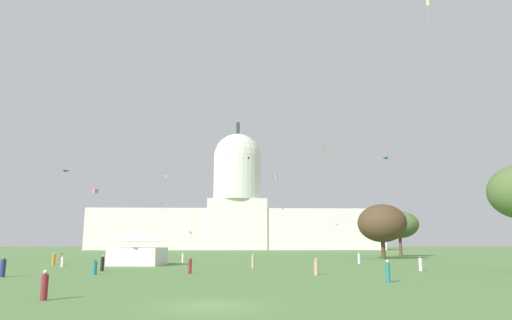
{
  "coord_description": "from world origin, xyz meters",
  "views": [
    {
      "loc": [
        1.2,
        -22.77,
        2.97
      ],
      "look_at": [
        5.59,
        75.01,
        21.15
      ],
      "focal_mm": 31.61,
      "sensor_mm": 36.0,
      "label": 1
    }
  ],
  "objects_px": {
    "person_maroon_aisle_center": "(190,266)",
    "person_teal_deep_crowd": "(95,268)",
    "kite_gold_high": "(324,150)",
    "capitol_building": "(237,211)",
    "person_maroon_mid_center": "(62,259)",
    "kite_black_high": "(249,158)",
    "person_navy_edge_west": "(3,268)",
    "kite_white_low": "(277,177)",
    "kite_green_low": "(389,159)",
    "kite_orange_mid": "(166,176)",
    "kite_lime_high": "(428,5)",
    "tree_east_near": "(382,223)",
    "person_orange_back_left": "(54,260)",
    "person_white_front_left": "(183,258)",
    "kite_red_low": "(63,173)",
    "person_teal_front_right": "(388,272)",
    "person_maroon_edge_east": "(45,286)",
    "kite_blue_mid": "(161,205)",
    "person_tan_near_tree_west": "(316,267)",
    "tree_east_far": "(399,225)",
    "person_white_back_center": "(63,261)",
    "event_tent": "(138,247)",
    "kite_magenta_low": "(283,208)",
    "person_tan_back_right": "(253,262)",
    "kite_cyan_high": "(264,120)",
    "kite_violet_mid": "(265,183)",
    "kite_pink_low": "(96,191)",
    "person_black_mid_right": "(102,264)",
    "person_white_front_center": "(420,264)",
    "person_white_near_tree_east": "(359,259)"
  },
  "relations": [
    {
      "from": "person_tan_near_tree_west",
      "to": "person_white_back_center",
      "type": "height_order",
      "value": "person_tan_near_tree_west"
    },
    {
      "from": "kite_white_low",
      "to": "kite_green_low",
      "type": "relative_size",
      "value": 0.57
    },
    {
      "from": "person_white_back_center",
      "to": "person_maroon_edge_east",
      "type": "xyz_separation_m",
      "value": [
        12.31,
        -35.72,
        0.06
      ]
    },
    {
      "from": "person_white_front_left",
      "to": "person_maroon_edge_east",
      "type": "bearing_deg",
      "value": -99.23
    },
    {
      "from": "person_maroon_aisle_center",
      "to": "person_teal_deep_crowd",
      "type": "relative_size",
      "value": 1.13
    },
    {
      "from": "kite_orange_mid",
      "to": "kite_lime_high",
      "type": "relative_size",
      "value": 0.2
    },
    {
      "from": "person_navy_edge_west",
      "to": "person_tan_near_tree_west",
      "type": "bearing_deg",
      "value": -15.73
    },
    {
      "from": "person_navy_edge_west",
      "to": "person_maroon_aisle_center",
      "type": "bearing_deg",
      "value": -4.88
    },
    {
      "from": "capitol_building",
      "to": "kite_blue_mid",
      "type": "height_order",
      "value": "capitol_building"
    },
    {
      "from": "tree_east_far",
      "to": "person_teal_deep_crowd",
      "type": "xyz_separation_m",
      "value": [
        -52.27,
        -60.53,
        -6.68
      ]
    },
    {
      "from": "person_tan_back_right",
      "to": "kite_cyan_high",
      "type": "bearing_deg",
      "value": -151.08
    },
    {
      "from": "kite_red_low",
      "to": "person_teal_front_right",
      "type": "bearing_deg",
      "value": 0.74
    },
    {
      "from": "person_white_near_tree_east",
      "to": "person_tan_back_right",
      "type": "xyz_separation_m",
      "value": [
        -16.06,
        -10.91,
        -0.02
      ]
    },
    {
      "from": "person_maroon_mid_center",
      "to": "kite_black_high",
      "type": "distance_m",
      "value": 133.68
    },
    {
      "from": "person_orange_back_left",
      "to": "person_maroon_edge_east",
      "type": "bearing_deg",
      "value": -16.35
    },
    {
      "from": "person_maroon_mid_center",
      "to": "person_tan_back_right",
      "type": "xyz_separation_m",
      "value": [
        27.12,
        -11.25,
        0.03
      ]
    },
    {
      "from": "person_tan_back_right",
      "to": "kite_red_low",
      "type": "bearing_deg",
      "value": -89.84
    },
    {
      "from": "person_maroon_aisle_center",
      "to": "kite_violet_mid",
      "type": "relative_size",
      "value": 1.22
    },
    {
      "from": "kite_pink_low",
      "to": "kite_red_low",
      "type": "xyz_separation_m",
      "value": [
        7.43,
        -42.38,
        -1.78
      ]
    },
    {
      "from": "person_teal_deep_crowd",
      "to": "kite_magenta_low",
      "type": "xyz_separation_m",
      "value": [
        32.87,
        139.11,
        16.46
      ]
    },
    {
      "from": "person_orange_back_left",
      "to": "person_white_front_left",
      "type": "distance_m",
      "value": 19.17
    },
    {
      "from": "kite_gold_high",
      "to": "capitol_building",
      "type": "bearing_deg",
      "value": 132.69
    },
    {
      "from": "kite_black_high",
      "to": "tree_east_far",
      "type": "bearing_deg",
      "value": -158.73
    },
    {
      "from": "person_tan_near_tree_west",
      "to": "person_navy_edge_west",
      "type": "xyz_separation_m",
      "value": [
        -28.69,
        -1.22,
        0.09
      ]
    },
    {
      "from": "kite_orange_mid",
      "to": "kite_black_high",
      "type": "bearing_deg",
      "value": -64.21
    },
    {
      "from": "kite_violet_mid",
      "to": "kite_black_high",
      "type": "bearing_deg",
      "value": -30.03
    },
    {
      "from": "person_maroon_aisle_center",
      "to": "kite_cyan_high",
      "type": "xyz_separation_m",
      "value": [
        15.29,
        121.55,
        49.27
      ]
    },
    {
      "from": "person_white_front_center",
      "to": "person_tan_back_right",
      "type": "bearing_deg",
      "value": -155.65
    },
    {
      "from": "event_tent",
      "to": "kite_orange_mid",
      "type": "bearing_deg",
      "value": 104.67
    },
    {
      "from": "kite_orange_mid",
      "to": "kite_cyan_high",
      "type": "distance_m",
      "value": 43.84
    },
    {
      "from": "tree_east_near",
      "to": "kite_black_high",
      "type": "distance_m",
      "value": 109.48
    },
    {
      "from": "capitol_building",
      "to": "kite_green_low",
      "type": "relative_size",
      "value": 53.2
    },
    {
      "from": "kite_blue_mid",
      "to": "person_maroon_aisle_center",
      "type": "bearing_deg",
      "value": 30.26
    },
    {
      "from": "person_orange_back_left",
      "to": "kite_violet_mid",
      "type": "relative_size",
      "value": 1.25
    },
    {
      "from": "person_tan_near_tree_west",
      "to": "kite_green_low",
      "type": "xyz_separation_m",
      "value": [
        15.97,
        23.96,
        15.13
      ]
    },
    {
      "from": "person_navy_edge_west",
      "to": "person_white_front_left",
      "type": "relative_size",
      "value": 1.13
    },
    {
      "from": "person_maroon_mid_center",
      "to": "kite_pink_low",
      "type": "distance_m",
      "value": 55.32
    },
    {
      "from": "kite_orange_mid",
      "to": "kite_white_low",
      "type": "relative_size",
      "value": 0.61
    },
    {
      "from": "person_teal_deep_crowd",
      "to": "person_white_front_left",
      "type": "distance_m",
      "value": 28.97
    },
    {
      "from": "event_tent",
      "to": "person_white_back_center",
      "type": "height_order",
      "value": "event_tent"
    },
    {
      "from": "kite_violet_mid",
      "to": "kite_blue_mid",
      "type": "distance_m",
      "value": 71.74
    },
    {
      "from": "person_teal_deep_crowd",
      "to": "kite_gold_high",
      "type": "bearing_deg",
      "value": -68.68
    },
    {
      "from": "person_navy_edge_west",
      "to": "person_maroon_mid_center",
      "type": "bearing_deg",
      "value": 81.01
    },
    {
      "from": "person_orange_back_left",
      "to": "kite_blue_mid",
      "type": "bearing_deg",
      "value": 146.24
    },
    {
      "from": "person_black_mid_right",
      "to": "person_white_front_center",
      "type": "bearing_deg",
      "value": 41.32
    },
    {
      "from": "person_white_front_left",
      "to": "kite_lime_high",
      "type": "distance_m",
      "value": 67.53
    },
    {
      "from": "person_maroon_aisle_center",
      "to": "person_navy_edge_west",
      "type": "xyz_separation_m",
      "value": [
        -16.41,
        -3.87,
        0.03
      ]
    },
    {
      "from": "person_teal_front_right",
      "to": "person_teal_deep_crowd",
      "type": "bearing_deg",
      "value": 60.19
    },
    {
      "from": "kite_red_low",
      "to": "kite_violet_mid",
      "type": "bearing_deg",
      "value": 103.72
    },
    {
      "from": "person_orange_back_left",
      "to": "person_maroon_edge_east",
      "type": "distance_m",
      "value": 41.01
    }
  ]
}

